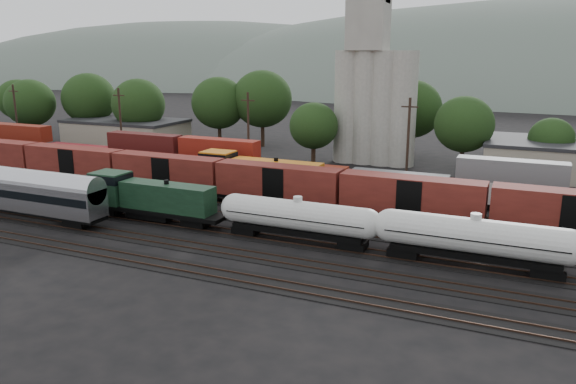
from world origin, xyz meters
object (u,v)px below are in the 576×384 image
at_px(passenger_coach, 13,189).
at_px(grain_silo, 374,94).
at_px(green_locomotive, 143,197).
at_px(tank_car_a, 298,217).
at_px(orange_locomotive, 252,173).

height_order(passenger_coach, grain_silo, grain_silo).
bearing_deg(green_locomotive, passenger_coach, -159.86).
bearing_deg(grain_silo, green_locomotive, -108.83).
relative_size(tank_car_a, passenger_coach, 0.69).
bearing_deg(tank_car_a, orange_locomotive, 130.06).
relative_size(green_locomotive, grain_silo, 0.61).
relative_size(passenger_coach, orange_locomotive, 1.20).
height_order(tank_car_a, passenger_coach, passenger_coach).
height_order(orange_locomotive, grain_silo, grain_silo).
bearing_deg(passenger_coach, orange_locomotive, 46.32).
relative_size(passenger_coach, grain_silo, 0.82).
relative_size(tank_car_a, orange_locomotive, 0.83).
xyz_separation_m(tank_car_a, grain_silo, (-4.10, 41.00, 8.69)).
distance_m(green_locomotive, tank_car_a, 18.08).
bearing_deg(tank_car_a, passenger_coach, -171.04).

